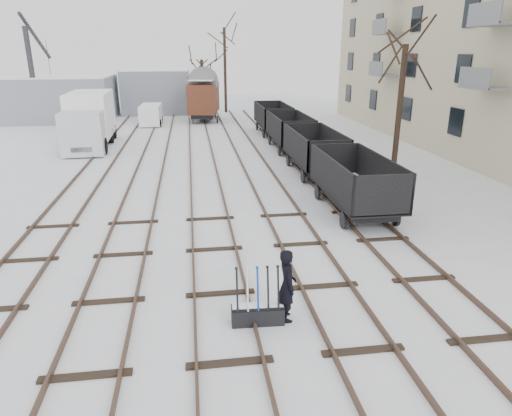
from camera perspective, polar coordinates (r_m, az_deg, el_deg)
The scene contains 17 objects.
ground at distance 12.92m, azimuth -4.47°, elevation -10.71°, with size 120.00×120.00×0.00m, color white.
tracks at distance 25.67m, azimuth -6.57°, elevation 4.71°, with size 13.90×52.00×0.16m.
shed_left at distance 48.99m, azimuth -23.36°, elevation 12.51°, with size 10.00×8.00×4.10m.
shed_right at distance 51.48m, azimuth -12.28°, elevation 14.07°, with size 7.00×6.00×4.50m.
ground_frame at distance 11.53m, azimuth 0.21°, elevation -12.97°, with size 1.32×0.47×1.49m.
worker at distance 11.40m, azimuth 3.92°, elevation -9.59°, with size 0.69×0.45×1.88m, color black.
freight_wagon_a at distance 19.33m, azimuth 12.21°, elevation 2.09°, with size 2.28×5.71×2.33m.
freight_wagon_b at distance 25.22m, azimuth 7.28°, elevation 6.33°, with size 2.28×5.71×2.33m.
freight_wagon_c at distance 31.31m, azimuth 4.21°, elevation 8.92°, with size 2.28×5.71×2.33m.
freight_wagon_d at distance 37.51m, azimuth 2.12°, elevation 10.65°, with size 2.28×5.71×2.33m.
box_van_wagon at distance 44.38m, azimuth -6.55°, elevation 13.63°, with size 3.45×5.42×3.87m.
lorry at distance 33.97m, azimuth -20.13°, elevation 10.33°, with size 2.88×8.16×3.66m.
panel_van at distance 42.97m, azimuth -12.98°, elevation 11.33°, with size 1.87×4.10×1.79m.
crane at distance 46.76m, azimuth -25.77°, elevation 12.49°, with size 2.07×5.59×9.47m.
tree_near at distance 25.12m, azimuth 17.44°, elevation 11.27°, with size 0.30×0.30×6.70m, color black.
tree_far_left at distance 44.96m, azimuth -6.69°, elevation 14.39°, with size 0.30×0.30×5.59m, color black.
tree_far_right at distance 50.64m, azimuth -3.88°, elevation 16.72°, with size 0.30×0.30×8.64m, color black.
Camera 1 is at (-0.60, -11.19, 6.41)m, focal length 32.00 mm.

